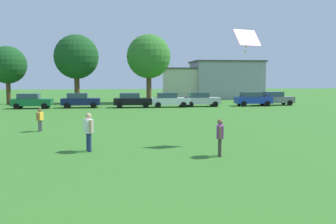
{
  "coord_description": "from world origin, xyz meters",
  "views": [
    {
      "loc": [
        0.32,
        -2.71,
        3.42
      ],
      "look_at": [
        1.95,
        10.24,
        2.22
      ],
      "focal_mm": 40.1,
      "sensor_mm": 36.0,
      "label": 1
    }
  ],
  "objects_px": {
    "bystander_near_trees": "(89,129)",
    "tree_far_right": "(149,57)",
    "parked_car_gray_6": "(275,98)",
    "parked_car_white_3": "(169,100)",
    "tree_far_left": "(7,65)",
    "parked_car_black_2": "(132,100)",
    "parked_car_silver_4": "(201,99)",
    "parked_car_blue_5": "(253,99)",
    "parked_car_green_0": "(31,101)",
    "bystander_midfield": "(40,118)",
    "parked_car_navy_1": "(80,100)",
    "tree_center": "(76,57)",
    "kite": "(247,39)",
    "adult_bystander": "(220,134)"
  },
  "relations": [
    {
      "from": "parked_car_silver_4",
      "to": "parked_car_blue_5",
      "type": "bearing_deg",
      "value": 2.01
    },
    {
      "from": "parked_car_navy_1",
      "to": "tree_far_right",
      "type": "height_order",
      "value": "tree_far_right"
    },
    {
      "from": "adult_bystander",
      "to": "tree_far_left",
      "type": "relative_size",
      "value": 0.22
    },
    {
      "from": "parked_car_white_3",
      "to": "tree_far_left",
      "type": "bearing_deg",
      "value": 160.93
    },
    {
      "from": "parked_car_navy_1",
      "to": "tree_far_right",
      "type": "relative_size",
      "value": 0.46
    },
    {
      "from": "kite",
      "to": "adult_bystander",
      "type": "bearing_deg",
      "value": -125.9
    },
    {
      "from": "tree_far_left",
      "to": "tree_center",
      "type": "height_order",
      "value": "tree_center"
    },
    {
      "from": "tree_far_right",
      "to": "parked_car_silver_4",
      "type": "bearing_deg",
      "value": -53.07
    },
    {
      "from": "parked_car_black_2",
      "to": "bystander_near_trees",
      "type": "bearing_deg",
      "value": -96.12
    },
    {
      "from": "parked_car_white_3",
      "to": "parked_car_gray_6",
      "type": "bearing_deg",
      "value": 5.97
    },
    {
      "from": "bystander_near_trees",
      "to": "tree_far_right",
      "type": "bearing_deg",
      "value": 150.57
    },
    {
      "from": "parked_car_black_2",
      "to": "parked_car_blue_5",
      "type": "relative_size",
      "value": 1.0
    },
    {
      "from": "tree_center",
      "to": "parked_car_navy_1",
      "type": "bearing_deg",
      "value": -81.08
    },
    {
      "from": "parked_car_white_3",
      "to": "parked_car_blue_5",
      "type": "xyz_separation_m",
      "value": [
        10.28,
        0.58,
        0.0
      ]
    },
    {
      "from": "bystander_near_trees",
      "to": "parked_car_white_3",
      "type": "relative_size",
      "value": 0.42
    },
    {
      "from": "tree_far_left",
      "to": "parked_car_green_0",
      "type": "bearing_deg",
      "value": -57.78
    },
    {
      "from": "parked_car_white_3",
      "to": "parked_car_gray_6",
      "type": "height_order",
      "value": "same"
    },
    {
      "from": "tree_center",
      "to": "tree_far_right",
      "type": "height_order",
      "value": "tree_far_right"
    },
    {
      "from": "parked_car_green_0",
      "to": "parked_car_white_3",
      "type": "relative_size",
      "value": 1.0
    },
    {
      "from": "adult_bystander",
      "to": "bystander_midfield",
      "type": "height_order",
      "value": "adult_bystander"
    },
    {
      "from": "parked_car_black_2",
      "to": "parked_car_silver_4",
      "type": "bearing_deg",
      "value": 3.17
    },
    {
      "from": "tree_far_right",
      "to": "parked_car_white_3",
      "type": "bearing_deg",
      "value": -77.22
    },
    {
      "from": "parked_car_blue_5",
      "to": "bystander_near_trees",
      "type": "bearing_deg",
      "value": -123.55
    },
    {
      "from": "parked_car_navy_1",
      "to": "tree_center",
      "type": "xyz_separation_m",
      "value": [
        -1.14,
        7.29,
        5.26
      ]
    },
    {
      "from": "parked_car_gray_6",
      "to": "tree_far_right",
      "type": "xyz_separation_m",
      "value": [
        -15.23,
        6.38,
        5.39
      ]
    },
    {
      "from": "bystander_near_trees",
      "to": "tree_far_left",
      "type": "bearing_deg",
      "value": -178.97
    },
    {
      "from": "tree_far_left",
      "to": "parked_car_silver_4",
      "type": "bearing_deg",
      "value": -15.37
    },
    {
      "from": "parked_car_black_2",
      "to": "tree_far_right",
      "type": "height_order",
      "value": "tree_far_right"
    },
    {
      "from": "tree_far_left",
      "to": "parked_car_blue_5",
      "type": "bearing_deg",
      "value": -11.77
    },
    {
      "from": "bystander_near_trees",
      "to": "kite",
      "type": "relative_size",
      "value": 1.21
    },
    {
      "from": "parked_car_black_2",
      "to": "tree_far_left",
      "type": "xyz_separation_m",
      "value": [
        -15.47,
        6.95,
        4.15
      ]
    },
    {
      "from": "parked_car_black_2",
      "to": "parked_car_silver_4",
      "type": "distance_m",
      "value": 8.17
    },
    {
      "from": "parked_car_silver_4",
      "to": "tree_far_left",
      "type": "height_order",
      "value": "tree_far_left"
    },
    {
      "from": "parked_car_silver_4",
      "to": "tree_far_left",
      "type": "bearing_deg",
      "value": 164.63
    },
    {
      "from": "kite",
      "to": "tree_far_right",
      "type": "height_order",
      "value": "tree_far_right"
    },
    {
      "from": "bystander_near_trees",
      "to": "parked_car_blue_5",
      "type": "distance_m",
      "value": 31.38
    },
    {
      "from": "bystander_midfield",
      "to": "bystander_near_trees",
      "type": "bearing_deg",
      "value": -136.61
    },
    {
      "from": "parked_car_gray_6",
      "to": "parked_car_white_3",
      "type": "bearing_deg",
      "value": -174.03
    },
    {
      "from": "parked_car_white_3",
      "to": "adult_bystander",
      "type": "bearing_deg",
      "value": -92.73
    },
    {
      "from": "parked_car_silver_4",
      "to": "parked_car_blue_5",
      "type": "xyz_separation_m",
      "value": [
        6.45,
        0.23,
        0.0
      ]
    },
    {
      "from": "kite",
      "to": "parked_car_blue_5",
      "type": "distance_m",
      "value": 27.11
    },
    {
      "from": "tree_far_left",
      "to": "tree_far_right",
      "type": "bearing_deg",
      "value": 2.98
    },
    {
      "from": "parked_car_black_2",
      "to": "parked_car_blue_5",
      "type": "bearing_deg",
      "value": 2.66
    },
    {
      "from": "bystander_near_trees",
      "to": "parked_car_black_2",
      "type": "height_order",
      "value": "bystander_near_trees"
    },
    {
      "from": "parked_car_blue_5",
      "to": "parked_car_white_3",
      "type": "bearing_deg",
      "value": -176.79
    },
    {
      "from": "bystander_near_trees",
      "to": "tree_far_right",
      "type": "xyz_separation_m",
      "value": [
        5.3,
        33.36,
        5.18
      ]
    },
    {
      "from": "tree_center",
      "to": "kite",
      "type": "bearing_deg",
      "value": -69.21
    },
    {
      "from": "kite",
      "to": "parked_car_gray_6",
      "type": "relative_size",
      "value": 0.34
    },
    {
      "from": "parked_car_white_3",
      "to": "tree_far_left",
      "type": "xyz_separation_m",
      "value": [
        -19.8,
        6.85,
        4.15
      ]
    },
    {
      "from": "parked_car_green_0",
      "to": "parked_car_blue_5",
      "type": "distance_m",
      "value": 25.72
    }
  ]
}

